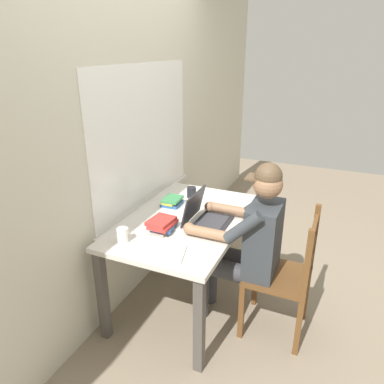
{
  "coord_description": "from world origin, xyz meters",
  "views": [
    {
      "loc": [
        -2.17,
        -0.99,
        1.9
      ],
      "look_at": [
        -0.01,
        -0.05,
        0.94
      ],
      "focal_mm": 33.73,
      "sensor_mm": 36.0,
      "label": 1
    }
  ],
  "objects": [
    {
      "name": "seated_person",
      "position": [
        -0.03,
        -0.48,
        0.68
      ],
      "size": [
        0.5,
        0.6,
        1.23
      ],
      "color": "#33383D",
      "rests_on": "ground"
    },
    {
      "name": "book_stack_main",
      "position": [
        -0.24,
        0.07,
        0.77
      ],
      "size": [
        0.22,
        0.17,
        0.09
      ],
      "color": "gray",
      "rests_on": "desk"
    },
    {
      "name": "computer_mouse",
      "position": [
        0.25,
        -0.18,
        0.74
      ],
      "size": [
        0.06,
        0.1,
        0.03
      ],
      "primitive_type": "ellipsoid",
      "color": "black",
      "rests_on": "desk"
    },
    {
      "name": "coffee_mug_white",
      "position": [
        -0.48,
        0.23,
        0.77
      ],
      "size": [
        0.11,
        0.07,
        0.1
      ],
      "color": "white",
      "rests_on": "desk"
    },
    {
      "name": "paper_pile_near_laptop",
      "position": [
        0.42,
        0.06,
        0.73
      ],
      "size": [
        0.26,
        0.23,
        0.01
      ],
      "primitive_type": "cube",
      "rotation": [
        0.0,
        0.0,
        0.24
      ],
      "color": "silver",
      "rests_on": "desk"
    },
    {
      "name": "ground_plane",
      "position": [
        0.0,
        0.0,
        0.0
      ],
      "size": [
        8.0,
        8.0,
        0.0
      ],
      "primitive_type": "plane",
      "color": "gray"
    },
    {
      "name": "back_wall",
      "position": [
        0.01,
        0.48,
        1.3
      ],
      "size": [
        6.0,
        0.08,
        2.6
      ],
      "color": "beige",
      "rests_on": "ground"
    },
    {
      "name": "book_stack_side",
      "position": [
        0.17,
        0.2,
        0.76
      ],
      "size": [
        0.18,
        0.15,
        0.06
      ],
      "color": "#2D5B9E",
      "rests_on": "desk"
    },
    {
      "name": "wooden_chair",
      "position": [
        -0.03,
        -0.76,
        0.45
      ],
      "size": [
        0.42,
        0.42,
        0.93
      ],
      "color": "brown",
      "rests_on": "ground"
    },
    {
      "name": "paper_pile_back_corner",
      "position": [
        -0.11,
        0.04,
        0.73
      ],
      "size": [
        0.26,
        0.26,
        0.01
      ],
      "primitive_type": "cube",
      "rotation": [
        0.0,
        0.0,
        0.43
      ],
      "color": "silver",
      "rests_on": "desk"
    },
    {
      "name": "coffee_mug_dark",
      "position": [
        0.38,
        0.12,
        0.77
      ],
      "size": [
        0.11,
        0.08,
        0.09
      ],
      "color": "black",
      "rests_on": "desk"
    },
    {
      "name": "paper_pile_side",
      "position": [
        -0.49,
        -0.11,
        0.73
      ],
      "size": [
        0.26,
        0.23,
        0.01
      ],
      "primitive_type": "cube",
      "rotation": [
        0.0,
        0.0,
        0.24
      ],
      "color": "white",
      "rests_on": "desk"
    },
    {
      "name": "laptop",
      "position": [
        -0.02,
        -0.15,
        0.78
      ],
      "size": [
        0.33,
        0.29,
        0.23
      ],
      "color": "#232328",
      "rests_on": "desk"
    },
    {
      "name": "desk",
      "position": [
        0.0,
        0.0,
        0.63
      ],
      "size": [
        1.28,
        0.8,
        0.72
      ],
      "color": "beige",
      "rests_on": "ground"
    }
  ]
}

